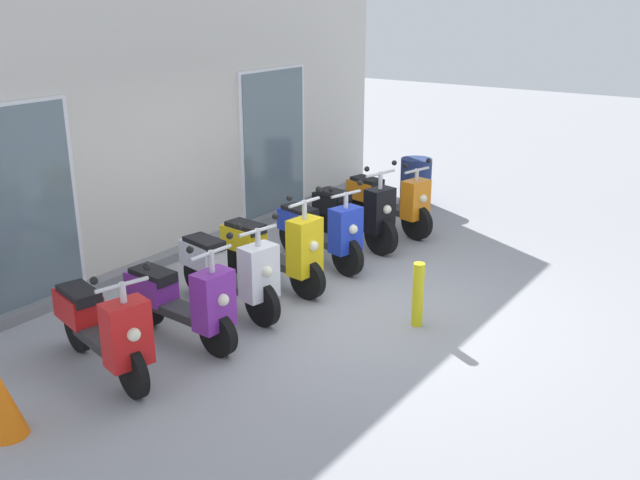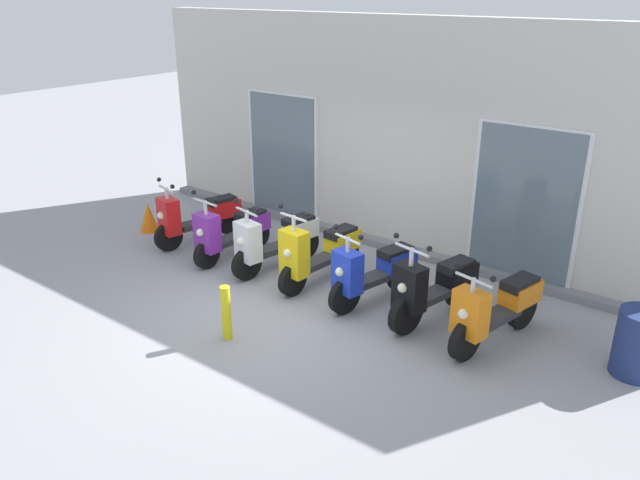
% 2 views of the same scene
% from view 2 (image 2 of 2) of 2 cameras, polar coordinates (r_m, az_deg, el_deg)
% --- Properties ---
extents(ground_plane, '(40.00, 40.00, 0.00)m').
position_cam_2_polar(ground_plane, '(8.38, -3.58, -6.25)').
color(ground_plane, '#939399').
extents(storefront_facade, '(9.76, 0.50, 3.62)m').
position_cam_2_polar(storefront_facade, '(9.94, 6.96, 9.06)').
color(storefront_facade, beige).
rests_on(storefront_facade, ground_plane).
extents(scooter_red, '(0.72, 1.59, 1.18)m').
position_cam_2_polar(scooter_red, '(10.46, -11.16, 2.18)').
color(scooter_red, black).
rests_on(scooter_red, ground_plane).
extents(scooter_purple, '(0.57, 1.52, 1.19)m').
position_cam_2_polar(scooter_purple, '(9.79, -8.13, 0.79)').
color(scooter_purple, black).
rests_on(scooter_purple, ground_plane).
extents(scooter_white, '(0.65, 1.61, 1.18)m').
position_cam_2_polar(scooter_white, '(9.31, -4.09, 0.01)').
color(scooter_white, black).
rests_on(scooter_white, ground_plane).
extents(scooter_yellow, '(0.56, 1.62, 1.28)m').
position_cam_2_polar(scooter_yellow, '(8.85, -0.11, -1.12)').
color(scooter_yellow, black).
rests_on(scooter_yellow, ground_plane).
extents(scooter_blue, '(0.69, 1.53, 1.18)m').
position_cam_2_polar(scooter_blue, '(8.36, 4.95, -2.84)').
color(scooter_blue, black).
rests_on(scooter_blue, ground_plane).
extents(scooter_black, '(0.70, 1.58, 1.25)m').
position_cam_2_polar(scooter_black, '(8.01, 10.46, -4.30)').
color(scooter_black, black).
rests_on(scooter_black, ground_plane).
extents(scooter_orange, '(0.70, 1.62, 1.14)m').
position_cam_2_polar(scooter_orange, '(7.68, 15.89, -6.11)').
color(scooter_orange, black).
rests_on(scooter_orange, ground_plane).
extents(curb_bollard, '(0.12, 0.12, 0.70)m').
position_cam_2_polar(curb_bollard, '(7.62, -8.61, -6.62)').
color(curb_bollard, yellow).
rests_on(curb_bollard, ground_plane).
extents(trash_bin, '(0.51, 0.51, 0.77)m').
position_cam_2_polar(trash_bin, '(7.71, 27.23, -8.45)').
color(trash_bin, navy).
rests_on(trash_bin, ground_plane).
extents(traffic_cone, '(0.32, 0.32, 0.52)m').
position_cam_2_polar(traffic_cone, '(11.25, -15.47, 2.07)').
color(traffic_cone, orange).
rests_on(traffic_cone, ground_plane).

